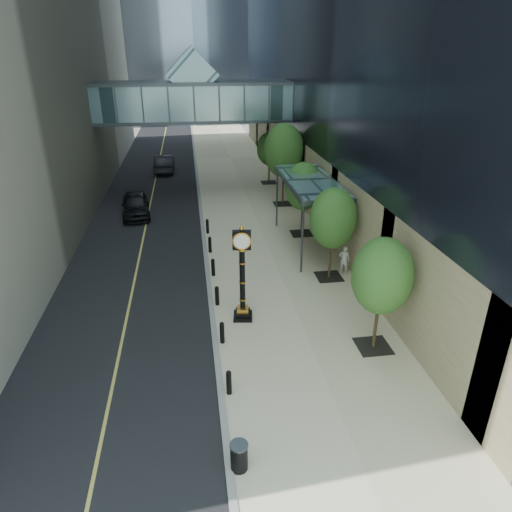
# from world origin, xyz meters

# --- Properties ---
(ground) EXTENTS (320.00, 320.00, 0.00)m
(ground) POSITION_xyz_m (0.00, 0.00, 0.00)
(ground) COLOR gray
(ground) RESTS_ON ground
(road) EXTENTS (8.00, 180.00, 0.02)m
(road) POSITION_xyz_m (-7.00, 40.00, 0.01)
(road) COLOR black
(road) RESTS_ON ground
(sidewalk) EXTENTS (8.00, 180.00, 0.06)m
(sidewalk) POSITION_xyz_m (1.00, 40.00, 0.03)
(sidewalk) COLOR beige
(sidewalk) RESTS_ON ground
(curb) EXTENTS (0.25, 180.00, 0.07)m
(curb) POSITION_xyz_m (-3.00, 40.00, 0.04)
(curb) COLOR gray
(curb) RESTS_ON ground
(skywalk) EXTENTS (17.00, 4.20, 5.80)m
(skywalk) POSITION_xyz_m (-3.00, 28.00, 7.71)
(skywalk) COLOR slate
(skywalk) RESTS_ON ground
(entrance_canopy) EXTENTS (3.00, 8.00, 4.38)m
(entrance_canopy) POSITION_xyz_m (3.48, 14.00, 4.19)
(entrance_canopy) COLOR #383F44
(entrance_canopy) RESTS_ON ground
(bollard_row) EXTENTS (0.20, 16.20, 0.90)m
(bollard_row) POSITION_xyz_m (-2.70, 9.00, 0.51)
(bollard_row) COLOR black
(bollard_row) RESTS_ON sidewalk
(street_trees) EXTENTS (3.10, 28.33, 6.37)m
(street_trees) POSITION_xyz_m (3.60, 16.78, 3.71)
(street_trees) COLOR black
(street_trees) RESTS_ON sidewalk
(street_clock) EXTENTS (0.97, 0.97, 4.56)m
(street_clock) POSITION_xyz_m (-1.60, 6.02, 2.04)
(street_clock) COLOR black
(street_clock) RESTS_ON sidewalk
(trash_bin) EXTENTS (0.53, 0.53, 0.90)m
(trash_bin) POSITION_xyz_m (-2.70, -2.30, 0.51)
(trash_bin) COLOR black
(trash_bin) RESTS_ON sidewalk
(pedestrian) EXTENTS (0.73, 0.63, 1.69)m
(pedestrian) POSITION_xyz_m (4.50, 9.78, 0.91)
(pedestrian) COLOR #B2B0A4
(pedestrian) RESTS_ON sidewalk
(car_near) EXTENTS (2.48, 5.09, 1.67)m
(car_near) POSITION_xyz_m (-7.84, 21.52, 0.86)
(car_near) COLOR black
(car_near) RESTS_ON road
(car_far) EXTENTS (1.90, 5.13, 1.67)m
(car_far) POSITION_xyz_m (-6.18, 34.95, 0.86)
(car_far) COLOR black
(car_far) RESTS_ON road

